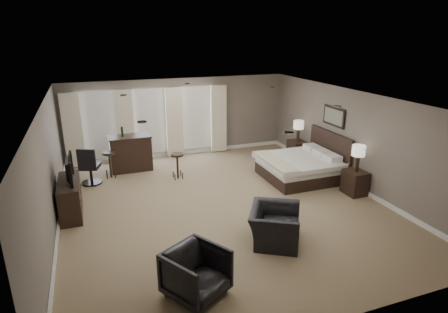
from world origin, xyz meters
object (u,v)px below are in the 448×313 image
object	(u,v)px
dresser	(70,198)
tv	(68,178)
armchair_near	(275,220)
bed	(297,157)
nightstand_far	(297,151)
bar_counter	(131,153)
bar_stool_left	(110,165)
nightstand_near	(355,182)
bar_stool_right	(178,166)
desk_chair	(90,165)
lamp_near	(358,158)
armchair_far	(196,271)
lamp_far	(298,131)

from	to	relation	value
dresser	tv	xyz separation A→B (m)	(0.00, 0.00, 0.48)
tv	armchair_near	xyz separation A→B (m)	(3.86, -2.70, -0.41)
bed	nightstand_far	distance (m)	1.73
bar_counter	bar_stool_left	bearing A→B (deg)	-147.91
bed	nightstand_near	size ratio (longest dim) A/B	3.23
nightstand_near	dresser	world-z (taller)	dresser
nightstand_far	armchair_near	bearing A→B (deg)	-125.63
dresser	bar_stool_right	size ratio (longest dim) A/B	1.90
bed	dresser	size ratio (longest dim) A/B	1.43
armchair_near	bar_stool_left	distance (m)	5.56
nightstand_near	desk_chair	size ratio (longest dim) A/B	0.58
lamp_near	desk_chair	xyz separation A→B (m)	(-6.43, 3.11, -0.44)
tv	armchair_far	world-z (taller)	tv
lamp_far	bar_stool_right	world-z (taller)	lamp_far
bar_counter	desk_chair	size ratio (longest dim) A/B	1.15
bed	desk_chair	size ratio (longest dim) A/B	1.88
bed	bar_counter	bearing A→B (deg)	151.38
nightstand_near	nightstand_far	world-z (taller)	nightstand_far
lamp_near	lamp_far	distance (m)	2.90
bar_stool_left	desk_chair	size ratio (longest dim) A/B	0.71
nightstand_far	bar_counter	world-z (taller)	bar_counter
nightstand_far	desk_chair	size ratio (longest dim) A/B	0.60
nightstand_near	armchair_far	world-z (taller)	armchair_far
lamp_near	tv	distance (m)	7.05
bed	bar_counter	distance (m)	4.95
nightstand_far	desk_chair	bearing A→B (deg)	178.16
lamp_far	bar_stool_left	world-z (taller)	lamp_far
bar_stool_left	bar_stool_right	world-z (taller)	bar_stool_left
nightstand_far	bed	bearing A→B (deg)	-121.54
nightstand_near	nightstand_far	bearing A→B (deg)	90.00
bed	tv	size ratio (longest dim) A/B	2.04
bar_stool_right	lamp_near	bearing A→B (deg)	-33.09
bed	bar_stool_right	xyz separation A→B (m)	(-3.19, 1.21, -0.27)
nightstand_near	bar_stool_right	xyz separation A→B (m)	(-4.08, 2.66, 0.06)
lamp_near	lamp_far	bearing A→B (deg)	90.00
armchair_near	desk_chair	distance (m)	5.60
lamp_near	tv	world-z (taller)	lamp_near
nightstand_far	dresser	size ratio (longest dim) A/B	0.46
lamp_near	bar_counter	xyz separation A→B (m)	(-5.24, 3.82, -0.43)
armchair_near	desk_chair	bearing A→B (deg)	68.19
armchair_near	bar_stool_left	world-z (taller)	armchair_near
armchair_far	desk_chair	world-z (taller)	desk_chair
nightstand_far	bar_stool_right	bearing A→B (deg)	-176.57
lamp_far	armchair_far	world-z (taller)	lamp_far
armchair_far	bar_counter	xyz separation A→B (m)	(-0.25, 6.21, 0.10)
dresser	armchair_near	world-z (taller)	armchair_near
lamp_near	bar_stool_left	world-z (taller)	lamp_near
armchair_far	bar_counter	bearing A→B (deg)	61.80
bed	armchair_near	xyz separation A→B (m)	(-2.17, -2.81, -0.17)
nightstand_near	lamp_near	world-z (taller)	lamp_near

